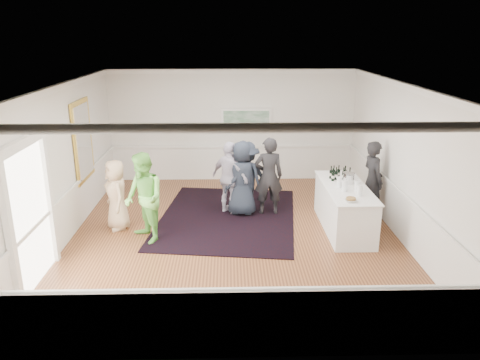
{
  "coord_description": "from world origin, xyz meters",
  "views": [
    {
      "loc": [
        -0.12,
        -9.27,
        4.2
      ],
      "look_at": [
        0.12,
        0.2,
        1.17
      ],
      "focal_mm": 35.0,
      "sensor_mm": 36.0,
      "label": 1
    }
  ],
  "objects_px": {
    "ice_bucket": "(349,178)",
    "serving_table": "(344,208)",
    "guest_tan": "(117,195)",
    "guest_navy": "(242,178)",
    "guest_lilac": "(230,178)",
    "nut_bowl": "(351,200)",
    "guest_dark_a": "(246,178)",
    "guest_green": "(144,198)",
    "guest_dark_b": "(269,176)",
    "bartender": "(373,180)"
  },
  "relations": [
    {
      "from": "ice_bucket",
      "to": "guest_green",
      "type": "bearing_deg",
      "value": -170.47
    },
    {
      "from": "bartender",
      "to": "ice_bucket",
      "type": "xyz_separation_m",
      "value": [
        -0.67,
        -0.41,
        0.18
      ]
    },
    {
      "from": "guest_green",
      "to": "guest_dark_a",
      "type": "relative_size",
      "value": 1.08
    },
    {
      "from": "serving_table",
      "to": "nut_bowl",
      "type": "relative_size",
      "value": 9.99
    },
    {
      "from": "guest_dark_b",
      "to": "ice_bucket",
      "type": "xyz_separation_m",
      "value": [
        1.7,
        -0.73,
        0.17
      ]
    },
    {
      "from": "guest_dark_a",
      "to": "guest_navy",
      "type": "distance_m",
      "value": 0.18
    },
    {
      "from": "guest_green",
      "to": "ice_bucket",
      "type": "xyz_separation_m",
      "value": [
        4.38,
        0.73,
        0.16
      ]
    },
    {
      "from": "serving_table",
      "to": "bartender",
      "type": "bearing_deg",
      "value": 39.01
    },
    {
      "from": "guest_navy",
      "to": "nut_bowl",
      "type": "xyz_separation_m",
      "value": [
        2.09,
        -1.87,
        0.13
      ]
    },
    {
      "from": "guest_green",
      "to": "guest_lilac",
      "type": "distance_m",
      "value": 2.34
    },
    {
      "from": "guest_navy",
      "to": "nut_bowl",
      "type": "height_order",
      "value": "guest_navy"
    },
    {
      "from": "guest_green",
      "to": "guest_navy",
      "type": "height_order",
      "value": "guest_green"
    },
    {
      "from": "guest_navy",
      "to": "serving_table",
      "type": "bearing_deg",
      "value": 165.3
    },
    {
      "from": "guest_dark_a",
      "to": "guest_navy",
      "type": "relative_size",
      "value": 0.97
    },
    {
      "from": "bartender",
      "to": "guest_dark_a",
      "type": "distance_m",
      "value": 2.93
    },
    {
      "from": "guest_dark_b",
      "to": "nut_bowl",
      "type": "bearing_deg",
      "value": 124.28
    },
    {
      "from": "bartender",
      "to": "guest_dark_b",
      "type": "distance_m",
      "value": 2.4
    },
    {
      "from": "bartender",
      "to": "guest_dark_a",
      "type": "height_order",
      "value": "bartender"
    },
    {
      "from": "guest_lilac",
      "to": "guest_dark_a",
      "type": "distance_m",
      "value": 0.39
    },
    {
      "from": "serving_table",
      "to": "guest_tan",
      "type": "bearing_deg",
      "value": 178.13
    },
    {
      "from": "bartender",
      "to": "nut_bowl",
      "type": "height_order",
      "value": "bartender"
    },
    {
      "from": "serving_table",
      "to": "guest_lilac",
      "type": "xyz_separation_m",
      "value": [
        -2.51,
        1.02,
        0.38
      ]
    },
    {
      "from": "serving_table",
      "to": "guest_lilac",
      "type": "relative_size",
      "value": 1.39
    },
    {
      "from": "guest_tan",
      "to": "guest_navy",
      "type": "height_order",
      "value": "guest_navy"
    },
    {
      "from": "guest_lilac",
      "to": "ice_bucket",
      "type": "bearing_deg",
      "value": -157.64
    },
    {
      "from": "guest_dark_a",
      "to": "guest_green",
      "type": "bearing_deg",
      "value": 10.36
    },
    {
      "from": "bartender",
      "to": "ice_bucket",
      "type": "bearing_deg",
      "value": 109.01
    },
    {
      "from": "guest_green",
      "to": "guest_dark_a",
      "type": "xyz_separation_m",
      "value": [
        2.15,
        1.59,
        -0.07
      ]
    },
    {
      "from": "guest_tan",
      "to": "guest_dark_a",
      "type": "relative_size",
      "value": 0.9
    },
    {
      "from": "serving_table",
      "to": "guest_tan",
      "type": "distance_m",
      "value": 5.0
    },
    {
      "from": "guest_green",
      "to": "nut_bowl",
      "type": "height_order",
      "value": "guest_green"
    },
    {
      "from": "ice_bucket",
      "to": "serving_table",
      "type": "bearing_deg",
      "value": -115.93
    },
    {
      "from": "ice_bucket",
      "to": "nut_bowl",
      "type": "xyz_separation_m",
      "value": [
        -0.23,
        -1.15,
        -0.08
      ]
    },
    {
      "from": "bartender",
      "to": "guest_green",
      "type": "xyz_separation_m",
      "value": [
        -5.05,
        -1.15,
        0.02
      ]
    },
    {
      "from": "guest_lilac",
      "to": "nut_bowl",
      "type": "relative_size",
      "value": 7.19
    },
    {
      "from": "guest_green",
      "to": "guest_lilac",
      "type": "bearing_deg",
      "value": 97.22
    },
    {
      "from": "guest_tan",
      "to": "ice_bucket",
      "type": "xyz_separation_m",
      "value": [
        5.1,
        0.06,
        0.32
      ]
    },
    {
      "from": "bartender",
      "to": "guest_green",
      "type": "height_order",
      "value": "guest_green"
    },
    {
      "from": "guest_navy",
      "to": "guest_dark_a",
      "type": "bearing_deg",
      "value": -117.59
    },
    {
      "from": "guest_lilac",
      "to": "guest_navy",
      "type": "xyz_separation_m",
      "value": [
        0.29,
        -0.09,
        0.02
      ]
    },
    {
      "from": "guest_dark_b",
      "to": "guest_green",
      "type": "bearing_deg",
      "value": 25.08
    },
    {
      "from": "guest_navy",
      "to": "guest_green",
      "type": "bearing_deg",
      "value": 43.51
    },
    {
      "from": "guest_green",
      "to": "guest_lilac",
      "type": "height_order",
      "value": "guest_green"
    },
    {
      "from": "serving_table",
      "to": "nut_bowl",
      "type": "bearing_deg",
      "value": -97.68
    },
    {
      "from": "guest_lilac",
      "to": "guest_navy",
      "type": "distance_m",
      "value": 0.3
    },
    {
      "from": "serving_table",
      "to": "bartender",
      "type": "xyz_separation_m",
      "value": [
        0.78,
        0.63,
        0.42
      ]
    },
    {
      "from": "guest_lilac",
      "to": "nut_bowl",
      "type": "bearing_deg",
      "value": -179.98
    },
    {
      "from": "serving_table",
      "to": "guest_green",
      "type": "bearing_deg",
      "value": -173.14
    },
    {
      "from": "guest_navy",
      "to": "ice_bucket",
      "type": "relative_size",
      "value": 6.88
    },
    {
      "from": "guest_green",
      "to": "ice_bucket",
      "type": "height_order",
      "value": "guest_green"
    }
  ]
}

